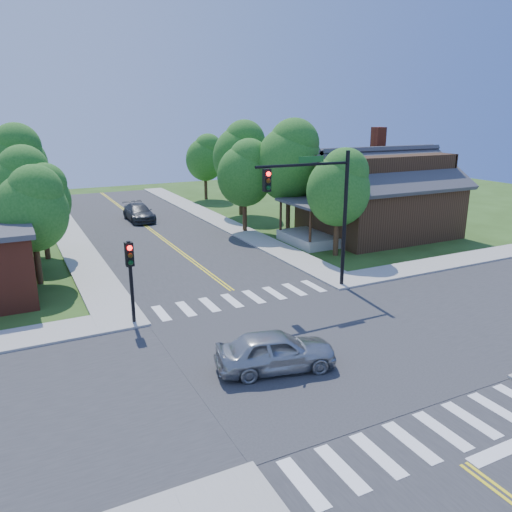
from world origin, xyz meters
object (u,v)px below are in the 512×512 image
car_silver (276,352)px  car_dgrey (139,213)px  signal_pole_nw (130,267)px  house_ne (378,191)px  signal_mast_ne (318,200)px

car_silver → car_dgrey: size_ratio=0.95×
signal_pole_nw → house_ne: size_ratio=0.29×
signal_pole_nw → house_ne: 22.45m
car_silver → car_dgrey: bearing=8.4°
signal_pole_nw → signal_mast_ne: bearing=0.1°
house_ne → car_dgrey: house_ne is taller
car_silver → house_ne: bearing=-36.1°
signal_mast_ne → house_ne: bearing=37.7°
signal_mast_ne → car_dgrey: 22.47m
signal_mast_ne → house_ne: size_ratio=0.55×
signal_pole_nw → car_dgrey: 22.58m
signal_pole_nw → house_ne: bearing=22.7°
signal_pole_nw → car_dgrey: bearing=75.4°
car_dgrey → house_ne: bearing=-41.6°
house_ne → car_silver: (-17.10, -15.03, -2.59)m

